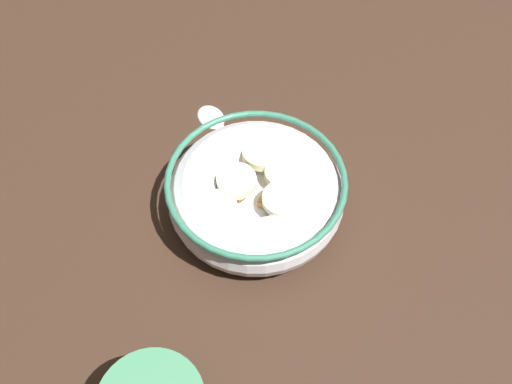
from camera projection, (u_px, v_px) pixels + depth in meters
ground_plane at (256, 215)px, 56.08cm from camera, size 137.75×137.75×2.00cm
cereal_bowl at (256, 193)px, 52.91cm from camera, size 16.37×16.37×5.33cm
spoon at (224, 132)px, 60.38cm from camera, size 3.77×15.58×0.80cm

